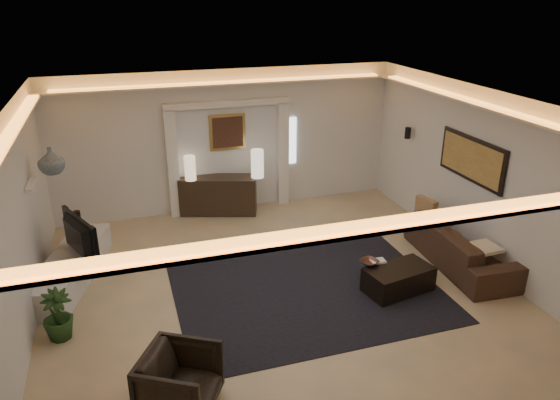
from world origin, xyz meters
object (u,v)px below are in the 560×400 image
object	(u,v)px
console	(218,195)
armchair	(180,382)
coffee_table	(398,279)
sofa	(460,246)

from	to	relation	value
console	armchair	bearing A→B (deg)	-87.94
armchair	coffee_table	bearing A→B (deg)	-37.44
sofa	armchair	distance (m)	5.28
console	armchair	xyz separation A→B (m)	(-1.49, -5.26, -0.04)
sofa	armchair	bearing A→B (deg)	114.49
coffee_table	armchair	xyz separation A→B (m)	(-3.51, -1.43, 0.16)
sofa	console	bearing A→B (deg)	49.09
console	coffee_table	size ratio (longest dim) A/B	1.51
sofa	armchair	size ratio (longest dim) A/B	2.90
console	sofa	distance (m)	4.82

